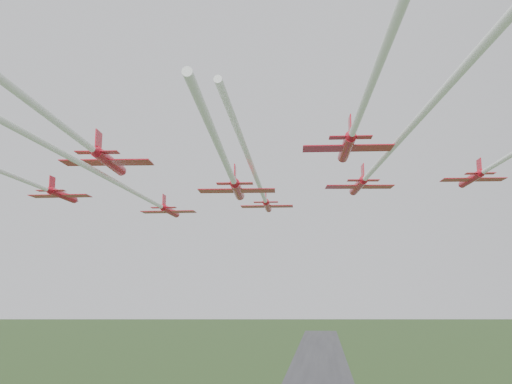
# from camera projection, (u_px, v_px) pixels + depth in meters

# --- Properties ---
(jet_lead) EXTENTS (9.47, 69.59, 2.82)m
(jet_lead) POSITION_uv_depth(u_px,v_px,m) (260.00, 188.00, 85.83)
(jet_lead) COLOR red
(jet_row2_left) EXTENTS (8.54, 66.25, 2.57)m
(jet_row2_left) POSITION_uv_depth(u_px,v_px,m) (134.00, 192.00, 73.15)
(jet_row2_left) COLOR red
(jet_row2_right) EXTENTS (10.68, 60.56, 2.94)m
(jet_row2_right) POSITION_uv_depth(u_px,v_px,m) (377.00, 165.00, 70.06)
(jet_row2_right) COLOR red
(jet_row3_mid) EXTENTS (9.57, 45.31, 2.83)m
(jet_row3_mid) POSITION_uv_depth(u_px,v_px,m) (231.00, 176.00, 62.24)
(jet_row3_mid) COLOR red
(jet_row4_left) EXTENTS (10.07, 70.50, 2.95)m
(jet_row4_left) POSITION_uv_depth(u_px,v_px,m) (42.00, 110.00, 45.01)
(jet_row4_left) COLOR red
(jet_row4_right) EXTENTS (9.66, 66.76, 2.87)m
(jet_row4_right) POSITION_uv_depth(u_px,v_px,m) (367.00, 94.00, 45.01)
(jet_row4_right) COLOR red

